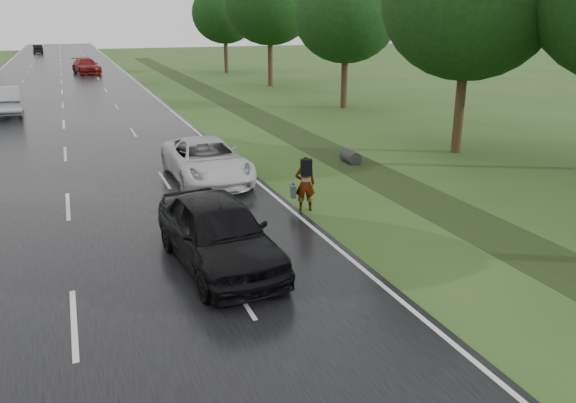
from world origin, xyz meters
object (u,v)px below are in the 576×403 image
(silver_sedan, at_px, (5,100))
(dark_sedan, at_px, (218,232))
(white_pickup, at_px, (206,160))
(pedestrian, at_px, (304,183))

(silver_sedan, bearing_deg, dark_sedan, 101.10)
(white_pickup, relative_size, silver_sedan, 1.04)
(white_pickup, bearing_deg, dark_sedan, -102.29)
(pedestrian, height_order, white_pickup, pedestrian)
(white_pickup, height_order, silver_sedan, silver_sedan)
(pedestrian, bearing_deg, white_pickup, -48.24)
(pedestrian, distance_m, silver_sedan, 26.41)
(pedestrian, height_order, silver_sedan, silver_sedan)
(dark_sedan, bearing_deg, white_pickup, 73.89)
(pedestrian, bearing_deg, dark_sedan, 57.37)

